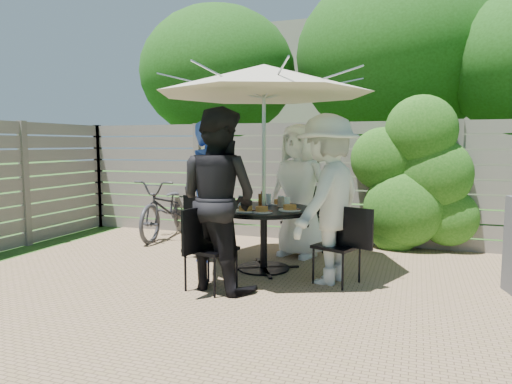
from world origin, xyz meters
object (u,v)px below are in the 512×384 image
(person_back, at_px, (299,191))
(plate_back, at_px, (280,203))
(umbrella, at_px, (264,80))
(chair_back, at_px, (304,235))
(glass_left, at_px, (241,201))
(person_left, at_px, (211,192))
(plate_right, at_px, (290,208))
(coffee_cup, at_px, (281,202))
(syrup_jug, at_px, (262,200))
(bicycle, at_px, (168,208))
(chair_front, at_px, (210,266))
(glass_back, at_px, (269,199))
(person_front, at_px, (218,200))
(plate_front, at_px, (246,209))
(plate_extra, at_px, (262,210))
(patio_table, at_px, (264,227))
(chair_left, at_px, (203,240))
(glass_right, at_px, (287,203))
(person_right, at_px, (327,200))
(chair_right, at_px, (338,261))
(plate_left, at_px, (240,204))

(person_back, bearing_deg, plate_back, -90.00)
(umbrella, xyz_separation_m, chair_back, (0.27, 0.93, -1.96))
(person_back, height_order, glass_left, person_back)
(person_left, xyz_separation_m, plate_right, (1.14, -0.33, -0.12))
(plate_right, distance_m, coffee_cup, 0.34)
(chair_back, distance_m, syrup_jug, 1.07)
(coffee_cup, relative_size, bicycle, 0.07)
(umbrella, xyz_separation_m, chair_front, (-0.27, -0.93, -1.97))
(chair_front, bearing_deg, glass_back, 2.03)
(bicycle, bearing_deg, person_front, -54.95)
(syrup_jug, relative_size, bicycle, 0.09)
(plate_front, bearing_deg, plate_extra, 2.44)
(patio_table, distance_m, person_back, 0.90)
(patio_table, height_order, chair_back, chair_back)
(umbrella, relative_size, bicycle, 1.70)
(glass_back, height_order, glass_left, same)
(chair_front, bearing_deg, coffee_cup, -7.68)
(chair_left, bearing_deg, person_left, 5.14)
(plate_extra, bearing_deg, person_back, 83.06)
(plate_extra, distance_m, coffee_cup, 0.53)
(person_front, distance_m, plate_back, 1.20)
(person_back, bearing_deg, plate_extra, -80.95)
(person_back, bearing_deg, plate_front, -90.00)
(plate_right, bearing_deg, plate_back, 119.01)
(plate_front, bearing_deg, patio_table, 74.01)
(patio_table, height_order, plate_back, plate_back)
(chair_back, relative_size, glass_right, 6.63)
(person_back, distance_m, bicycle, 2.45)
(patio_table, relative_size, umbrella, 0.46)
(chair_back, height_order, coffee_cup, chair_back)
(chair_front, height_order, plate_extra, chair_front)
(chair_back, height_order, person_front, person_front)
(person_left, xyz_separation_m, person_right, (1.60, -0.46, 0.01))
(person_back, bearing_deg, person_left, -135.00)
(plate_back, bearing_deg, bicycle, 154.77)
(person_left, bearing_deg, person_front, -135.00)
(plate_right, bearing_deg, umbrella, 164.01)
(person_left, bearing_deg, glass_back, -70.30)
(chair_left, bearing_deg, plate_back, 26.14)
(chair_right, relative_size, glass_left, 6.13)
(person_left, distance_m, person_right, 1.66)
(plate_left, bearing_deg, person_left, 164.01)
(person_right, bearing_deg, umbrella, -90.00)
(umbrella, height_order, chair_left, umbrella)
(chair_left, relative_size, bicycle, 0.45)
(chair_back, distance_m, person_right, 1.42)
(person_front, relative_size, plate_back, 7.23)
(chair_back, xyz_separation_m, glass_right, (0.01, -0.90, 0.55))
(patio_table, xyz_separation_m, plate_right, (0.35, -0.10, 0.25))
(person_back, relative_size, glass_back, 12.70)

